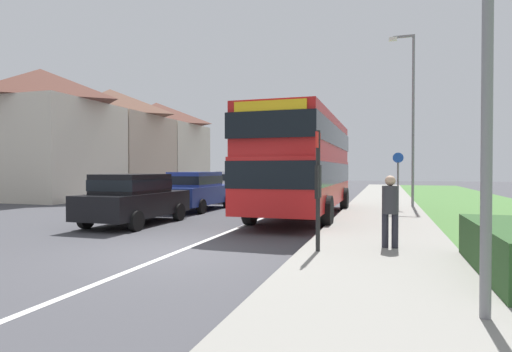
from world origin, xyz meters
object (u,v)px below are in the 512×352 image
Objects in this scene: pedestrian_at_stop at (390,208)px; parked_car_red at (266,183)px; parked_car_black at (134,197)px; parked_car_white at (237,185)px; parked_car_blue at (197,189)px; street_lamp_mid at (411,110)px; double_decker_bus at (303,160)px; cycle_route_sign at (398,178)px; bus_stop_sign at (318,182)px.

parked_car_red is at bearing 114.08° from pedestrian_at_stop.
parked_car_white reaches higher than parked_car_black.
parked_car_black is at bearing -88.50° from parked_car_white.
parked_car_blue is 2.71× the size of pedestrian_at_stop.
pedestrian_at_stop is at bearing -42.04° from parked_car_blue.
double_decker_bus is at bearing -130.16° from street_lamp_mid.
street_lamp_mid is (8.90, 8.59, 3.63)m from parked_car_black.
cycle_route_sign is at bearing 39.98° from parked_car_black.
double_decker_bus reaches higher than bus_stop_sign.
bus_stop_sign is (6.48, -18.51, 0.64)m from parked_car_red.
parked_car_black is 1.66× the size of cycle_route_sign.
bus_stop_sign is (6.74, -13.51, 0.60)m from parked_car_white.
bus_stop_sign is 0.33× the size of street_lamp_mid.
street_lamp_mid is (9.17, -1.82, 3.60)m from parked_car_white.
parked_car_blue is 1.80× the size of cycle_route_sign.
parked_car_black is 2.51× the size of pedestrian_at_stop.
parked_car_blue reaches higher than pedestrian_at_stop.
street_lamp_mid is at bearing -37.39° from parked_car_red.
parked_car_red is 0.53× the size of street_lamp_mid.
street_lamp_mid reaches higher than parked_car_white.
parked_car_blue is 1.15× the size of parked_car_white.
pedestrian_at_stop is (7.89, -2.28, 0.07)m from parked_car_black.
parked_car_black is at bearing 163.86° from pedestrian_at_stop.
bus_stop_sign is (1.63, -6.88, -0.60)m from double_decker_bus.
bus_stop_sign is at bearing -101.72° from street_lamp_mid.
parked_car_white is 0.50× the size of street_lamp_mid.
parked_car_white is 9.26m from cycle_route_sign.
parked_car_red is at bearing 109.31° from bus_stop_sign.
parked_car_blue is 10.46m from bus_stop_sign.
pedestrian_at_stop is at bearing -92.58° from cycle_route_sign.
pedestrian_at_stop is at bearing -65.92° from parked_car_red.
pedestrian_at_stop is (8.04, -7.25, 0.05)m from parked_car_blue.
bus_stop_sign reaches higher than parked_car_white.
parked_car_white is 2.37× the size of pedestrian_at_stop.
parked_car_white is at bearing 127.63° from double_decker_bus.
double_decker_bus is at bearing -13.42° from parked_car_blue.
pedestrian_at_stop is at bearing 30.15° from bus_stop_sign.
parked_car_black is 15.40m from parked_car_red.
cycle_route_sign reaches higher than pedestrian_at_stop.
bus_stop_sign is (6.62, -8.07, 0.61)m from parked_car_blue.
street_lamp_mid reaches higher than bus_stop_sign.
pedestrian_at_stop reaches higher than parked_car_red.
cycle_route_sign is at bearing 13.30° from parked_car_blue.
cycle_route_sign reaches higher than parked_car_blue.
cycle_route_sign is at bearing -45.39° from parked_car_red.
pedestrian_at_stop is at bearing -95.29° from street_lamp_mid.
parked_car_black is at bearing -88.28° from parked_car_blue.
bus_stop_sign reaches higher than parked_car_black.
street_lamp_mid is (0.59, 1.62, 3.11)m from cycle_route_sign.
street_lamp_mid is at bearing -11.20° from parked_car_white.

